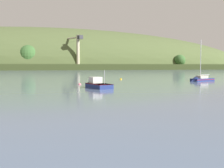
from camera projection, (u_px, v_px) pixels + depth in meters
name	position (u px, v px, depth m)	size (l,w,h in m)	color
far_shoreline_hill	(44.00, 69.00, 244.12)	(478.59, 117.45, 67.97)	#35401E
dockside_crane	(78.00, 52.00, 203.71)	(9.99, 18.25, 23.97)	#4C4C51
sailboat_midwater_white	(200.00, 80.00, 59.93)	(6.47, 3.92, 9.18)	navy
fishing_boat_moored	(97.00, 86.00, 42.16)	(3.25, 5.63, 3.33)	navy
mooring_buoy_foreground	(80.00, 85.00, 49.43)	(0.47, 0.47, 0.55)	#E06675
mooring_buoy_off_fishing_boat	(121.00, 79.00, 66.80)	(0.53, 0.53, 0.61)	yellow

